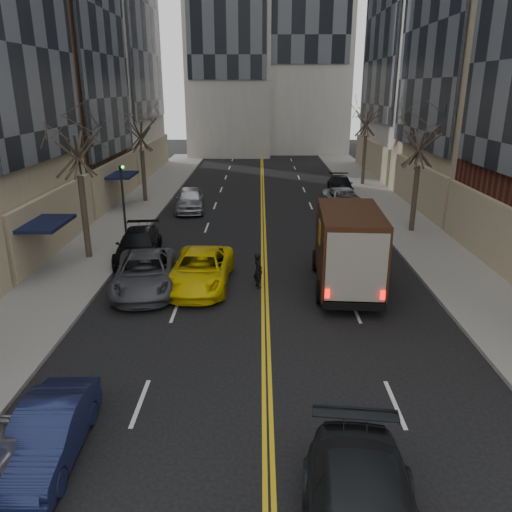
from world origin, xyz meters
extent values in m
cube|color=slate|center=(-9.00, 27.00, 0.07)|extent=(4.00, 66.00, 0.15)
cube|color=slate|center=(9.00, 27.00, 0.07)|extent=(4.00, 66.00, 0.15)
cube|color=#4C301E|center=(-15.50, 33.00, 12.00)|extent=(9.00, 12.00, 24.00)
cube|color=black|center=(-10.84, 33.00, 13.20)|extent=(0.20, 10.56, 19.20)
cube|color=black|center=(-10.00, 18.00, 2.40)|extent=(2.00, 3.00, 0.15)
cube|color=black|center=(-10.90, 18.00, 1.35)|extent=(0.20, 3.00, 2.50)
cube|color=black|center=(-10.00, 31.00, 2.40)|extent=(2.00, 3.00, 0.15)
cube|color=black|center=(-10.90, 31.00, 1.35)|extent=(0.20, 3.00, 2.50)
cylinder|color=#382D23|center=(-8.80, 20.00, 2.17)|extent=(0.30, 0.30, 4.05)
cylinder|color=#382D23|center=(-8.80, 33.00, 1.99)|extent=(0.30, 0.30, 3.69)
cylinder|color=#382D23|center=(8.80, 25.00, 2.04)|extent=(0.30, 0.30, 3.78)
cylinder|color=#382D23|center=(8.80, 40.00, 2.22)|extent=(0.30, 0.30, 4.14)
cylinder|color=black|center=(-7.40, 22.00, 2.05)|extent=(0.12, 0.12, 3.80)
imported|color=black|center=(-7.40, 22.00, 4.40)|extent=(0.15, 0.18, 0.90)
sphere|color=#0CE526|center=(-7.25, 21.90, 4.35)|extent=(0.14, 0.14, 0.14)
cube|color=black|center=(3.48, 16.37, 0.55)|extent=(2.62, 6.58, 0.30)
cube|color=black|center=(3.63, 18.74, 1.56)|extent=(2.47, 1.86, 2.12)
cube|color=black|center=(3.45, 15.82, 2.02)|extent=(2.72, 5.08, 3.03)
cube|color=black|center=(3.29, 13.27, 0.55)|extent=(2.33, 0.33, 0.30)
cube|color=red|center=(2.28, 13.31, 1.01)|extent=(0.19, 0.07, 0.35)
cube|color=red|center=(4.29, 13.19, 1.01)|extent=(0.19, 0.07, 0.35)
cube|color=gold|center=(2.22, 15.94, 2.62)|extent=(0.10, 0.91, 0.91)
cube|color=gold|center=(4.68, 15.79, 2.62)|extent=(0.10, 0.91, 0.91)
cylinder|color=black|center=(2.42, 18.56, 0.48)|extent=(0.34, 0.98, 0.97)
cylinder|color=black|center=(4.80, 18.41, 0.48)|extent=(0.34, 0.98, 0.97)
cylinder|color=black|center=(2.19, 14.73, 0.48)|extent=(0.34, 0.98, 0.97)
cylinder|color=black|center=(4.56, 14.58, 0.48)|extent=(0.34, 0.98, 0.97)
cube|color=black|center=(1.61, 3.81, 1.45)|extent=(0.13, 0.04, 0.09)
cube|color=blue|center=(1.61, 3.78, 1.45)|extent=(0.10, 0.01, 0.06)
imported|color=yellow|center=(-2.79, 16.54, 0.75)|extent=(2.73, 5.51, 1.50)
imported|color=black|center=(-0.28, 16.40, 0.78)|extent=(0.58, 0.67, 1.56)
imported|color=#13193D|center=(-5.10, 5.87, 0.66)|extent=(1.52, 4.03, 1.31)
imported|color=#47484E|center=(-5.10, 16.12, 0.75)|extent=(3.22, 5.70, 1.50)
imported|color=black|center=(-6.30, 20.11, 0.72)|extent=(2.51, 5.17, 1.45)
imported|color=#AEAFB6|center=(-5.10, 30.43, 0.81)|extent=(2.39, 4.91, 1.62)
imported|color=#53555B|center=(5.10, 24.03, 0.74)|extent=(1.98, 4.61, 1.48)
imported|color=#B7BAC0|center=(5.69, 30.91, 0.72)|extent=(2.70, 5.30, 1.44)
imported|color=black|center=(6.30, 36.59, 0.68)|extent=(2.26, 4.84, 1.37)
camera|label=1|loc=(-0.22, -3.65, 8.25)|focal=35.00mm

